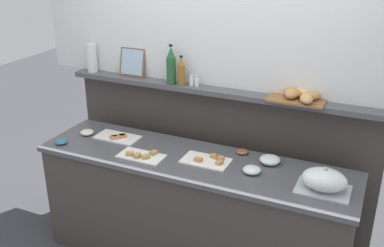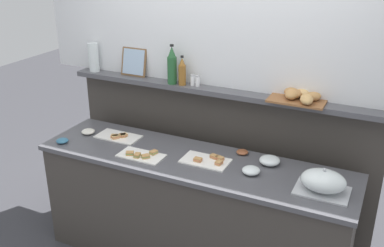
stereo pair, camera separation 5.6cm
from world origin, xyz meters
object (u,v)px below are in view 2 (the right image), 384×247
condiment_bowl_red (62,141)px  bread_basket (300,96)px  glass_bowl_medium (251,171)px  condiment_bowl_teal (242,152)px  glass_bowl_large (270,161)px  water_carafe (94,57)px  vinegar_bottle_amber (182,72)px  sandwich_platter_front (141,155)px  salt_shaker (193,80)px  sandwich_platter_side (118,136)px  framed_picture (134,62)px  sandwich_platter_rear (207,160)px  wine_bottle_green (172,66)px  pepper_shaker (198,81)px  serving_cloche (323,182)px  condiment_bowl_dark (88,132)px

condiment_bowl_red → bread_basket: 1.85m
glass_bowl_medium → condiment_bowl_teal: bearing=120.8°
glass_bowl_large → water_carafe: (-1.67, 0.25, 0.51)m
vinegar_bottle_amber → glass_bowl_large: bearing=-15.6°
sandwich_platter_front → salt_shaker: (0.16, 0.54, 0.45)m
sandwich_platter_side → condiment_bowl_red: size_ratio=3.72×
glass_bowl_large → sandwich_platter_front: bearing=-161.8°
glass_bowl_medium → framed_picture: 1.40m
sandwich_platter_rear → glass_bowl_large: glass_bowl_large is taller
wine_bottle_green → framed_picture: bearing=171.0°
pepper_shaker → glass_bowl_large: bearing=-19.9°
wine_bottle_green → glass_bowl_large: bearing=-14.0°
condiment_bowl_red → bread_basket: bearing=19.7°
pepper_shaker → framed_picture: framed_picture is taller
serving_cloche → water_carafe: water_carafe is taller
vinegar_bottle_amber → wine_bottle_green: (-0.09, -0.00, 0.04)m
glass_bowl_large → water_carafe: 1.77m
condiment_bowl_teal → sandwich_platter_rear: bearing=-129.5°
salt_shaker → glass_bowl_large: bearing=-18.8°
pepper_shaker → water_carafe: (-0.99, 0.00, 0.08)m
sandwich_platter_rear → wine_bottle_green: (-0.48, 0.38, 0.55)m
glass_bowl_large → condiment_bowl_teal: 0.24m
sandwich_platter_side → vinegar_bottle_amber: size_ratio=1.51×
serving_cloche → framed_picture: size_ratio=1.44×
sandwich_platter_side → serving_cloche: bearing=-4.8°
water_carafe → sandwich_platter_front: bearing=-34.5°
condiment_bowl_red → bread_basket: size_ratio=0.24×
bread_basket → framed_picture: bearing=178.7°
glass_bowl_medium → vinegar_bottle_amber: 0.98m
condiment_bowl_teal → bread_basket: 0.59m
sandwich_platter_rear → salt_shaker: 0.68m
pepper_shaker → glass_bowl_medium: bearing=-35.7°
framed_picture → salt_shaker: bearing=-3.9°
serving_cloche → salt_shaker: (-1.14, 0.47, 0.39)m
glass_bowl_medium → wine_bottle_green: (-0.82, 0.41, 0.54)m
glass_bowl_medium → bread_basket: bearing=66.6°
glass_bowl_medium → condiment_bowl_dark: bearing=177.4°
glass_bowl_medium → salt_shaker: salt_shaker is taller
condiment_bowl_red → framed_picture: 0.87m
wine_bottle_green → pepper_shaker: wine_bottle_green is taller
condiment_bowl_teal → vinegar_bottle_amber: (-0.58, 0.16, 0.51)m
sandwich_platter_front → serving_cloche: bearing=3.2°
wine_bottle_green → bread_basket: size_ratio=0.79×
sandwich_platter_side → condiment_bowl_red: (-0.34, -0.27, 0.01)m
serving_cloche → framed_picture: framed_picture is taller
condiment_bowl_dark → wine_bottle_green: 0.89m
vinegar_bottle_amber → pepper_shaker: (0.12, 0.02, -0.06)m
bread_basket → vinegar_bottle_amber: bearing=-178.3°
condiment_bowl_dark → wine_bottle_green: size_ratio=0.35×
bread_basket → framed_picture: framed_picture is taller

